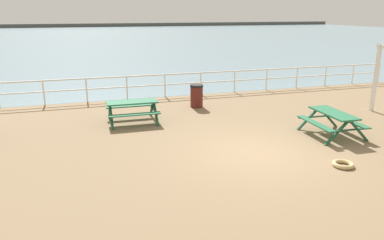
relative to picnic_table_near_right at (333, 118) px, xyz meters
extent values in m
cube|color=#846B4C|center=(-2.99, -0.68, -0.68)|extent=(30.00, 24.00, 0.20)
cube|color=gray|center=(-2.99, 52.07, -0.58)|extent=(142.00, 90.00, 0.01)
cube|color=#4C4C47|center=(-2.99, 95.07, -0.58)|extent=(142.00, 6.00, 1.80)
cube|color=white|center=(-2.99, 7.07, 0.47)|extent=(23.00, 0.06, 0.06)
cube|color=white|center=(-2.99, 7.07, -0.01)|extent=(23.00, 0.05, 0.05)
cylinder|color=white|center=(-9.18, 7.07, -0.06)|extent=(0.07, 0.07, 1.05)
cylinder|color=white|center=(-7.41, 7.07, -0.06)|extent=(0.07, 0.07, 1.05)
cylinder|color=white|center=(-5.64, 7.07, -0.06)|extent=(0.07, 0.07, 1.05)
cylinder|color=white|center=(-3.87, 7.07, -0.06)|extent=(0.07, 0.07, 1.05)
cylinder|color=white|center=(-2.10, 7.07, -0.06)|extent=(0.07, 0.07, 1.05)
cylinder|color=white|center=(-0.33, 7.07, -0.06)|extent=(0.07, 0.07, 1.05)
cylinder|color=white|center=(1.44, 7.07, -0.06)|extent=(0.07, 0.07, 1.05)
cylinder|color=white|center=(3.21, 7.07, -0.06)|extent=(0.07, 0.07, 1.05)
cylinder|color=white|center=(4.97, 7.07, -0.06)|extent=(0.07, 0.07, 1.05)
cylinder|color=white|center=(6.74, 7.07, -0.06)|extent=(0.07, 0.07, 1.05)
cylinder|color=white|center=(8.51, 7.07, -0.06)|extent=(0.07, 0.07, 1.05)
cube|color=#286B47|center=(0.00, 0.00, 0.17)|extent=(0.77, 1.83, 0.05)
cube|color=#286B47|center=(-0.62, 0.02, -0.13)|extent=(0.33, 1.81, 0.04)
cube|color=#286B47|center=(0.62, -0.02, -0.13)|extent=(0.33, 1.81, 0.04)
cube|color=#1E5035|center=(-0.34, 0.79, -0.21)|extent=(0.79, 0.11, 0.79)
cube|color=#1E5035|center=(0.41, 0.76, -0.21)|extent=(0.79, 0.11, 0.79)
cube|color=#1E5035|center=(0.03, 0.78, -0.16)|extent=(1.50, 0.12, 0.04)
cube|color=#1E5035|center=(-0.41, -0.76, -0.21)|extent=(0.79, 0.11, 0.79)
cube|color=#1E5035|center=(0.34, -0.79, -0.21)|extent=(0.79, 0.11, 0.79)
cube|color=#1E5035|center=(-0.03, -0.78, -0.16)|extent=(1.50, 0.12, 0.04)
cube|color=#286B47|center=(-5.94, 3.39, 0.17)|extent=(1.81, 0.72, 0.05)
cube|color=#286B47|center=(-5.93, 4.01, -0.13)|extent=(1.80, 0.28, 0.04)
cube|color=#286B47|center=(-5.95, 2.77, -0.13)|extent=(1.80, 0.28, 0.04)
cube|color=#1E5035|center=(-5.15, 3.76, -0.21)|extent=(0.09, 0.79, 0.79)
cube|color=#1E5035|center=(-5.16, 3.01, -0.21)|extent=(0.09, 0.79, 0.79)
cube|color=#1E5035|center=(-5.16, 3.38, -0.16)|extent=(0.08, 1.50, 0.04)
cube|color=#1E5035|center=(-6.71, 3.78, -0.21)|extent=(0.09, 0.79, 0.79)
cube|color=#1E5035|center=(-6.72, 3.03, -0.21)|extent=(0.09, 0.79, 0.79)
cube|color=#1E5035|center=(-6.72, 3.41, -0.16)|extent=(0.08, 1.50, 0.04)
cube|color=white|center=(3.53, 2.11, 0.67)|extent=(0.12, 0.12, 2.50)
cylinder|color=#591E19|center=(-3.04, 4.82, -0.16)|extent=(0.52, 0.52, 0.85)
cylinder|color=black|center=(-3.04, 4.82, 0.32)|extent=(0.55, 0.55, 0.10)
torus|color=tan|center=(-1.31, -2.20, -0.53)|extent=(0.55, 0.55, 0.11)
camera|label=1|loc=(-7.67, -9.42, 3.28)|focal=34.24mm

